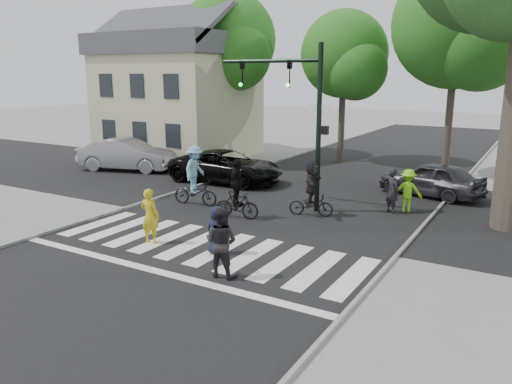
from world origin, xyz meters
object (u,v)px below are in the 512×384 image
pedestrian_woman (150,216)px  car_grey (431,179)px  pedestrian_adult (221,242)px  pedestrian_child (217,230)px  traffic_signal (298,104)px  cyclist_right (311,192)px  cyclist_mid (237,194)px  car_suv (226,166)px  cyclist_left (195,180)px  car_silver (127,155)px

pedestrian_woman → car_grey: 11.94m
pedestrian_woman → pedestrian_adult: bearing=156.9°
pedestrian_child → traffic_signal: bearing=-90.7°
cyclist_right → cyclist_mid: bearing=-142.8°
cyclist_mid → car_grey: bearing=53.1°
pedestrian_adult → car_suv: (-6.12, 9.31, -0.15)m
pedestrian_child → cyclist_mid: size_ratio=0.66×
cyclist_mid → pedestrian_adult: bearing=-61.6°
cyclist_mid → pedestrian_child: bearing=-66.2°
pedestrian_adult → cyclist_left: size_ratio=0.78×
pedestrian_child → cyclist_right: bearing=-101.0°
cyclist_right → car_suv: 6.58m
car_suv → car_silver: car_silver is taller
cyclist_left → cyclist_right: (4.48, 0.87, -0.11)m
traffic_signal → pedestrian_adult: size_ratio=3.35×
car_grey → car_silver: bearing=-67.2°
cyclist_left → car_suv: size_ratio=0.43×
cyclist_mid → cyclist_right: size_ratio=1.06×
car_grey → car_suv: bearing=-62.6°
cyclist_right → car_suv: size_ratio=0.37×
traffic_signal → cyclist_left: traffic_signal is taller
pedestrian_woman → cyclist_right: bearing=-125.3°
cyclist_mid → car_silver: bearing=154.9°
traffic_signal → car_silver: (-10.96, 2.34, -3.07)m
traffic_signal → car_grey: bearing=49.2°
traffic_signal → pedestrian_child: (0.26, -5.54, -3.21)m
traffic_signal → cyclist_left: (-3.56, -1.52, -2.90)m
pedestrian_woman → pedestrian_adult: size_ratio=0.93×
pedestrian_woman → pedestrian_child: bearing=-179.6°
cyclist_mid → cyclist_right: 2.65m
traffic_signal → cyclist_mid: bearing=-117.9°
pedestrian_adult → car_suv: bearing=-62.2°
cyclist_left → car_grey: 9.68m
cyclist_mid → car_suv: size_ratio=0.39×
pedestrian_child → cyclist_mid: (-1.45, 3.29, 0.17)m
traffic_signal → cyclist_left: size_ratio=2.60×
pedestrian_adult → car_grey: size_ratio=0.42×
cyclist_right → car_suv: bearing=151.3°
car_suv → pedestrian_woman: bearing=-163.4°
car_suv → car_silver: size_ratio=1.06×
pedestrian_child → car_suv: car_suv is taller
pedestrian_woman → cyclist_mid: 3.62m
pedestrian_child → car_suv: 9.54m
cyclist_left → cyclist_mid: cyclist_left is taller
pedestrian_child → car_silver: size_ratio=0.27×
cyclist_left → pedestrian_woman: bearing=-69.7°
pedestrian_child → cyclist_left: size_ratio=0.60×
cyclist_left → cyclist_right: bearing=11.0°
cyclist_mid → car_silver: 10.79m
pedestrian_child → car_silver: 13.71m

